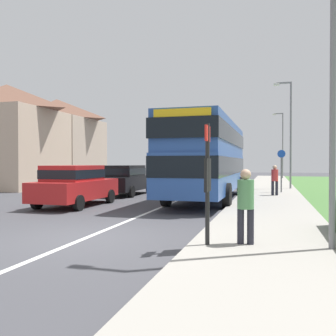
{
  "coord_description": "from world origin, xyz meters",
  "views": [
    {
      "loc": [
        4.26,
        -7.78,
        1.81
      ],
      "look_at": [
        0.53,
        5.25,
        1.6
      ],
      "focal_mm": 38.71,
      "sensor_mm": 36.0,
      "label": 1
    }
  ],
  "objects_px": {
    "cycle_route_sign": "(281,169)",
    "street_lamp_near": "(328,24)",
    "pedestrian_at_stop": "(246,203)",
    "street_lamp_far": "(282,141)",
    "double_decker_bus": "(208,156)",
    "bus_stop_sign": "(208,175)",
    "pedestrian_walking_away": "(275,179)",
    "street_lamp_mid": "(289,128)",
    "parked_car_black": "(126,179)",
    "parked_car_red": "(75,184)"
  },
  "relations": [
    {
      "from": "cycle_route_sign",
      "to": "street_lamp_near",
      "type": "relative_size",
      "value": 0.32
    },
    {
      "from": "pedestrian_at_stop",
      "to": "street_lamp_far",
      "type": "relative_size",
      "value": 0.23
    },
    {
      "from": "double_decker_bus",
      "to": "bus_stop_sign",
      "type": "bearing_deg",
      "value": -80.49
    },
    {
      "from": "cycle_route_sign",
      "to": "pedestrian_walking_away",
      "type": "bearing_deg",
      "value": -100.12
    },
    {
      "from": "street_lamp_far",
      "to": "street_lamp_mid",
      "type": "bearing_deg",
      "value": -89.93
    },
    {
      "from": "street_lamp_near",
      "to": "street_lamp_mid",
      "type": "xyz_separation_m",
      "value": [
        0.05,
        17.08,
        -0.45
      ]
    },
    {
      "from": "pedestrian_at_stop",
      "to": "cycle_route_sign",
      "type": "distance_m",
      "value": 13.92
    },
    {
      "from": "street_lamp_near",
      "to": "bus_stop_sign",
      "type": "bearing_deg",
      "value": -172.22
    },
    {
      "from": "parked_car_black",
      "to": "street_lamp_mid",
      "type": "xyz_separation_m",
      "value": [
        8.88,
        6.07,
        3.15
      ]
    },
    {
      "from": "cycle_route_sign",
      "to": "street_lamp_far",
      "type": "relative_size",
      "value": 0.35
    },
    {
      "from": "double_decker_bus",
      "to": "pedestrian_walking_away",
      "type": "distance_m",
      "value": 3.9
    },
    {
      "from": "street_lamp_mid",
      "to": "pedestrian_at_stop",
      "type": "bearing_deg",
      "value": -95.34
    },
    {
      "from": "double_decker_bus",
      "to": "street_lamp_far",
      "type": "bearing_deg",
      "value": 80.53
    },
    {
      "from": "parked_car_red",
      "to": "parked_car_black",
      "type": "relative_size",
      "value": 0.99
    },
    {
      "from": "double_decker_bus",
      "to": "street_lamp_near",
      "type": "relative_size",
      "value": 1.38
    },
    {
      "from": "cycle_route_sign",
      "to": "street_lamp_mid",
      "type": "distance_m",
      "value": 4.22
    },
    {
      "from": "double_decker_bus",
      "to": "pedestrian_walking_away",
      "type": "bearing_deg",
      "value": 33.54
    },
    {
      "from": "parked_car_black",
      "to": "street_lamp_mid",
      "type": "distance_m",
      "value": 11.21
    },
    {
      "from": "double_decker_bus",
      "to": "pedestrian_at_stop",
      "type": "relative_size",
      "value": 6.53
    },
    {
      "from": "parked_car_red",
      "to": "pedestrian_at_stop",
      "type": "xyz_separation_m",
      "value": [
        7.3,
        -5.69,
        0.05
      ]
    },
    {
      "from": "parked_car_black",
      "to": "street_lamp_near",
      "type": "height_order",
      "value": "street_lamp_near"
    },
    {
      "from": "pedestrian_at_stop",
      "to": "street_lamp_near",
      "type": "height_order",
      "value": "street_lamp_near"
    },
    {
      "from": "parked_car_black",
      "to": "pedestrian_walking_away",
      "type": "height_order",
      "value": "pedestrian_walking_away"
    },
    {
      "from": "parked_car_red",
      "to": "cycle_route_sign",
      "type": "xyz_separation_m",
      "value": [
        8.35,
        8.18,
        0.5
      ]
    },
    {
      "from": "pedestrian_at_stop",
      "to": "street_lamp_mid",
      "type": "bearing_deg",
      "value": 84.66
    },
    {
      "from": "parked_car_black",
      "to": "pedestrian_at_stop",
      "type": "bearing_deg",
      "value": -56.65
    },
    {
      "from": "street_lamp_mid",
      "to": "cycle_route_sign",
      "type": "bearing_deg",
      "value": -99.5
    },
    {
      "from": "bus_stop_sign",
      "to": "cycle_route_sign",
      "type": "xyz_separation_m",
      "value": [
        1.81,
        14.14,
        -0.11
      ]
    },
    {
      "from": "bus_stop_sign",
      "to": "street_lamp_mid",
      "type": "xyz_separation_m",
      "value": [
        2.35,
        17.4,
        2.52
      ]
    },
    {
      "from": "double_decker_bus",
      "to": "street_lamp_mid",
      "type": "bearing_deg",
      "value": 61.55
    },
    {
      "from": "cycle_route_sign",
      "to": "parked_car_black",
      "type": "bearing_deg",
      "value": -161.32
    },
    {
      "from": "street_lamp_far",
      "to": "parked_car_black",
      "type": "bearing_deg",
      "value": -111.37
    },
    {
      "from": "parked_car_black",
      "to": "cycle_route_sign",
      "type": "relative_size",
      "value": 1.78
    },
    {
      "from": "street_lamp_near",
      "to": "street_lamp_far",
      "type": "xyz_separation_m",
      "value": [
        0.03,
        33.65,
        -0.36
      ]
    },
    {
      "from": "pedestrian_walking_away",
      "to": "street_lamp_far",
      "type": "relative_size",
      "value": 0.23
    },
    {
      "from": "double_decker_bus",
      "to": "street_lamp_near",
      "type": "distance_m",
      "value": 10.71
    },
    {
      "from": "street_lamp_mid",
      "to": "bus_stop_sign",
      "type": "bearing_deg",
      "value": -97.69
    },
    {
      "from": "double_decker_bus",
      "to": "cycle_route_sign",
      "type": "bearing_deg",
      "value": 50.15
    },
    {
      "from": "pedestrian_at_stop",
      "to": "cycle_route_sign",
      "type": "bearing_deg",
      "value": 85.64
    },
    {
      "from": "double_decker_bus",
      "to": "street_lamp_near",
      "type": "xyz_separation_m",
      "value": [
        3.97,
        -9.66,
        2.36
      ]
    },
    {
      "from": "pedestrian_at_stop",
      "to": "street_lamp_mid",
      "type": "relative_size",
      "value": 0.24
    },
    {
      "from": "street_lamp_near",
      "to": "pedestrian_walking_away",
      "type": "bearing_deg",
      "value": 94.27
    },
    {
      "from": "parked_car_red",
      "to": "parked_car_black",
      "type": "bearing_deg",
      "value": 89.79
    },
    {
      "from": "pedestrian_walking_away",
      "to": "bus_stop_sign",
      "type": "distance_m",
      "value": 12.13
    },
    {
      "from": "parked_car_red",
      "to": "street_lamp_mid",
      "type": "height_order",
      "value": "street_lamp_mid"
    },
    {
      "from": "street_lamp_mid",
      "to": "pedestrian_walking_away",
      "type": "bearing_deg",
      "value": -99.74
    },
    {
      "from": "cycle_route_sign",
      "to": "double_decker_bus",
      "type": "bearing_deg",
      "value": -129.85
    },
    {
      "from": "double_decker_bus",
      "to": "cycle_route_sign",
      "type": "xyz_separation_m",
      "value": [
        3.48,
        4.16,
        -0.72
      ]
    },
    {
      "from": "pedestrian_walking_away",
      "to": "bus_stop_sign",
      "type": "xyz_separation_m",
      "value": [
        -1.43,
        -12.03,
        0.56
      ]
    },
    {
      "from": "pedestrian_at_stop",
      "to": "bus_stop_sign",
      "type": "height_order",
      "value": "bus_stop_sign"
    }
  ]
}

